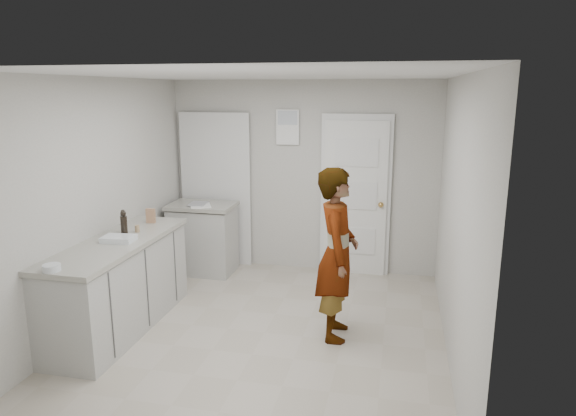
% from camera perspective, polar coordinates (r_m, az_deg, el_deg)
% --- Properties ---
extents(ground, '(4.00, 4.00, 0.00)m').
position_cam_1_polar(ground, '(5.28, -2.61, -13.66)').
color(ground, '#ACA190').
rests_on(ground, ground).
extents(room_shell, '(4.00, 4.00, 4.00)m').
position_cam_1_polar(room_shell, '(6.80, 0.14, 1.58)').
color(room_shell, '#B1AEA7').
rests_on(room_shell, ground).
extents(main_counter, '(0.64, 1.96, 0.93)m').
position_cam_1_polar(main_counter, '(5.48, -18.20, -8.45)').
color(main_counter, '#BABBB6').
rests_on(main_counter, ground).
extents(side_counter, '(0.84, 0.61, 0.93)m').
position_cam_1_polar(side_counter, '(6.88, -9.40, -3.58)').
color(side_counter, '#BABBB6').
rests_on(side_counter, ground).
extents(person, '(0.45, 0.64, 1.67)m').
position_cam_1_polar(person, '(4.94, 5.47, -5.13)').
color(person, silver).
rests_on(person, ground).
extents(cake_mix_box, '(0.10, 0.06, 0.16)m').
position_cam_1_polar(cake_mix_box, '(5.89, -15.01, -0.85)').
color(cake_mix_box, '#A77353').
rests_on(cake_mix_box, main_counter).
extents(spice_jar, '(0.05, 0.05, 0.07)m').
position_cam_1_polar(spice_jar, '(5.56, -16.41, -2.22)').
color(spice_jar, tan).
rests_on(spice_jar, main_counter).
extents(oil_cruet_a, '(0.07, 0.07, 0.27)m').
position_cam_1_polar(oil_cruet_a, '(5.42, -17.77, -1.72)').
color(oil_cruet_a, black).
rests_on(oil_cruet_a, main_counter).
extents(oil_cruet_b, '(0.05, 0.05, 0.24)m').
position_cam_1_polar(oil_cruet_b, '(5.58, -17.81, -1.43)').
color(oil_cruet_b, black).
rests_on(oil_cruet_b, main_counter).
extents(baking_dish, '(0.32, 0.24, 0.05)m').
position_cam_1_polar(baking_dish, '(5.28, -18.31, -3.29)').
color(baking_dish, silver).
rests_on(baking_dish, main_counter).
extents(egg_bowl, '(0.14, 0.14, 0.06)m').
position_cam_1_polar(egg_bowl, '(4.63, -24.78, -6.05)').
color(egg_bowl, silver).
rests_on(egg_bowl, main_counter).
extents(papers, '(0.36, 0.39, 0.01)m').
position_cam_1_polar(papers, '(6.63, -9.70, 0.27)').
color(papers, white).
rests_on(papers, side_counter).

